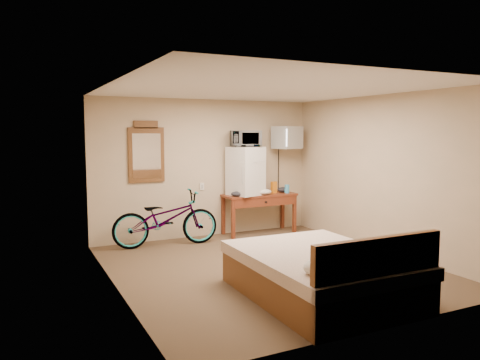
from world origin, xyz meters
The scene contains 13 objects.
room centered at (0.00, 0.00, 1.25)m, with size 4.60×4.64×2.50m.
desk centered at (0.98, 2.00, 0.63)m, with size 1.40×0.55×0.75m.
mini_fridge centered at (0.69, 2.03, 1.20)m, with size 0.68×0.67×0.89m.
microwave centered at (0.69, 2.03, 1.79)m, with size 0.54×0.36×0.30m, color white.
snack_bag centered at (1.29, 2.03, 0.86)m, with size 0.11×0.06×0.22m, color orange.
blue_cup centered at (1.53, 1.94, 0.83)m, with size 0.09×0.09×0.16m, color #40A4DC.
cloth_cream centered at (0.99, 1.91, 0.80)m, with size 0.34×0.26×0.11m, color silver.
cloth_dark_a centered at (0.46, 1.90, 0.80)m, with size 0.25×0.19×0.09m, color black.
cloth_dark_b centered at (1.51, 2.05, 0.80)m, with size 0.22×0.18×0.10m, color black.
crt_television centered at (1.57, 2.02, 1.81)m, with size 0.59×0.65×0.42m.
wall_mirror centered at (-1.10, 2.27, 1.56)m, with size 0.62×0.04×1.05m.
bicycle centered at (-0.91, 1.84, 0.47)m, with size 0.62×1.77×0.93m, color black.
bed centered at (-0.03, -1.37, 0.29)m, with size 1.62×2.14×0.90m.
Camera 1 is at (-3.20, -5.64, 1.91)m, focal length 35.00 mm.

